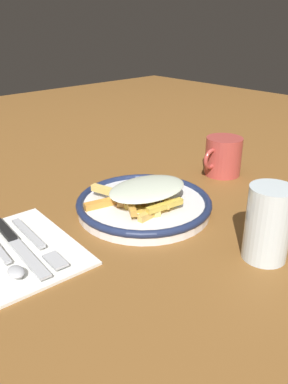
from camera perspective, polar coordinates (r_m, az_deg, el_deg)
name	(u,v)px	position (r m, az deg, el deg)	size (l,w,h in m)	color
ground_plane	(144,211)	(0.74, 0.00, -2.83)	(2.60, 2.60, 0.00)	brown
plate	(144,204)	(0.73, 0.00, -1.84)	(0.25, 0.25, 0.03)	white
fries_heap	(145,192)	(0.71, 0.09, -0.04)	(0.19, 0.16, 0.04)	gold
napkin	(18,249)	(0.65, -18.04, -7.92)	(0.16, 0.23, 0.01)	white
fork	(37,242)	(0.64, -15.49, -7.05)	(0.03, 0.18, 0.01)	silver
knife	(13,239)	(0.66, -18.72, -6.62)	(0.04, 0.21, 0.01)	black
spoon	(8,261)	(0.60, -19.36, -9.59)	(0.03, 0.15, 0.01)	silver
water_glass	(268,224)	(0.60, 17.76, -4.43)	(0.07, 0.07, 0.12)	silver
coffee_mug	(223,156)	(0.91, 11.51, 5.18)	(0.11, 0.08, 0.09)	#B8433B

